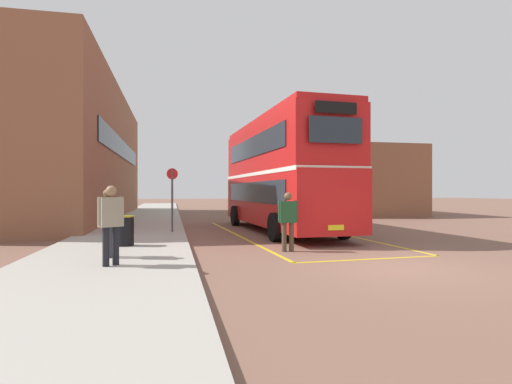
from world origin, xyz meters
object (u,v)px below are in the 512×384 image
Objects in this scene: double_decker_bus at (280,173)px; pedestrian_waiting_near at (109,218)px; pedestrian_boarding at (288,217)px; litter_bin at (125,231)px; pedestrian_waiting_far at (111,219)px; single_deck_bus at (267,192)px; bus_stop_sign at (172,193)px.

double_decker_bus reaches higher than pedestrian_waiting_near.
pedestrian_boarding is 1.94× the size of litter_bin.
litter_bin is at bearing 165.83° from pedestrian_boarding.
litter_bin is at bearing 91.14° from pedestrian_waiting_far.
pedestrian_waiting_far is at bearing -88.86° from litter_bin.
pedestrian_boarding is at bearing -101.72° from single_deck_bus.
single_deck_bus is 5.96× the size of pedestrian_boarding.
single_deck_bus is at bearing 65.16° from litter_bin.
double_decker_bus is 6.53× the size of pedestrian_waiting_near.
single_deck_bus is at bearing 63.87° from bus_stop_sign.
litter_bin is at bearing -114.84° from single_deck_bus.
pedestrian_boarding is at bearing -14.17° from litter_bin.
litter_bin is at bearing -109.49° from bus_stop_sign.
pedestrian_waiting_near is (-6.09, -6.55, -1.42)m from double_decker_bus.
pedestrian_boarding is 5.01m from pedestrian_waiting_far.
pedestrian_waiting_near is at bearing -104.36° from bus_stop_sign.
bus_stop_sign is at bearing 79.64° from pedestrian_waiting_far.
bus_stop_sign is (1.30, 7.09, 0.51)m from pedestrian_waiting_far.
pedestrian_boarding is at bearing 10.77° from pedestrian_waiting_near.
pedestrian_boarding is (-1.32, -5.64, -1.53)m from double_decker_bus.
pedestrian_waiting_far is (-4.55, -2.08, 0.15)m from pedestrian_boarding.
pedestrian_waiting_near is at bearing -94.26° from litter_bin.
double_decker_bus is 4.31× the size of bus_stop_sign.
single_deck_bus is 23.94m from pedestrian_waiting_far.
single_deck_bus reaches higher than pedestrian_boarding.
single_deck_bus is 21.00m from litter_bin.
pedestrian_boarding is 4.86m from pedestrian_waiting_near.
pedestrian_waiting_near is at bearing -169.23° from pedestrian_boarding.
double_decker_bus is 12.27× the size of litter_bin.
pedestrian_waiting_near is (-4.77, -0.91, 0.10)m from pedestrian_boarding.
single_deck_bus reaches higher than bus_stop_sign.
pedestrian_waiting_far is (-5.87, -7.72, -1.38)m from double_decker_bus.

